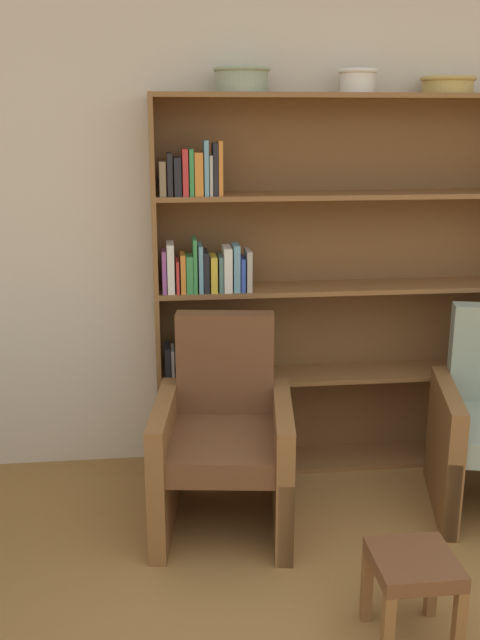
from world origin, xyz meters
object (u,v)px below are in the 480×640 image
(bookshelf, at_px, (306,295))
(armchair_leather, at_px, (224,440))
(bowl_copper, at_px, (448,84))
(footstool, at_px, (413,575))
(bowl_cream, at_px, (242,78))
(bowl_sage, at_px, (357,79))

(bookshelf, height_order, armchair_leather, bookshelf)
(bookshelf, bearing_deg, bowl_copper, -1.85)
(bowl_copper, bearing_deg, bookshelf, 178.15)
(bowl_copper, relative_size, footstool, 0.78)
(bookshelf, bearing_deg, footstool, -85.68)
(bowl_cream, height_order, bowl_sage, bowl_cream)
(bowl_copper, xyz_separation_m, footstool, (-0.59, -1.49, -1.80))
(footstool, bearing_deg, armchair_leather, 123.83)
(bowl_copper, bearing_deg, bowl_cream, -180.00)
(bookshelf, relative_size, footstool, 5.66)
(bowl_cream, bearing_deg, footstool, -72.52)
(bowl_cream, bearing_deg, bowl_sage, 0.00)
(bowl_sage, bearing_deg, bowl_copper, 0.00)
(bookshelf, xyz_separation_m, bowl_copper, (0.71, -0.02, 1.09))
(bowl_sage, distance_m, bowl_copper, 0.47)
(bowl_copper, height_order, armchair_leather, bowl_copper)
(bookshelf, height_order, bowl_sage, bowl_sage)
(bowl_copper, height_order, footstool, bowl_copper)
(bookshelf, bearing_deg, bowl_sage, -5.63)
(bowl_cream, relative_size, armchair_leather, 0.29)
(bowl_cream, distance_m, footstool, 2.40)
(armchair_leather, distance_m, footstool, 1.12)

